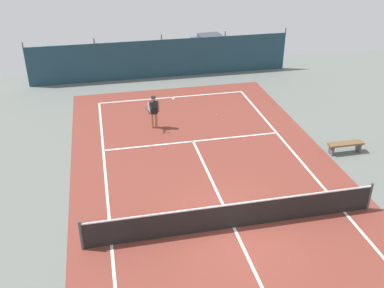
{
  "coord_description": "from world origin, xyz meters",
  "views": [
    {
      "loc": [
        -3.94,
        -11.41,
        9.66
      ],
      "look_at": [
        -0.46,
        4.54,
        0.9
      ],
      "focal_mm": 41.72,
      "sensor_mm": 36.0,
      "label": 1
    }
  ],
  "objects_px": {
    "tennis_ball_midcourt": "(164,99)",
    "parked_car": "(211,47)",
    "tennis_net": "(234,215)",
    "tennis_ball_near_player": "(217,115)",
    "tennis_player": "(154,110)",
    "courtside_bench": "(346,145)"
  },
  "relations": [
    {
      "from": "tennis_ball_midcourt",
      "to": "parked_car",
      "type": "xyz_separation_m",
      "value": [
        4.47,
        6.75,
        0.81
      ]
    },
    {
      "from": "tennis_player",
      "to": "courtside_bench",
      "type": "relative_size",
      "value": 1.03
    },
    {
      "from": "parked_car",
      "to": "courtside_bench",
      "type": "bearing_deg",
      "value": -86.27
    },
    {
      "from": "tennis_net",
      "to": "courtside_bench",
      "type": "bearing_deg",
      "value": 32.07
    },
    {
      "from": "tennis_player",
      "to": "parked_car",
      "type": "height_order",
      "value": "parked_car"
    },
    {
      "from": "tennis_ball_midcourt",
      "to": "parked_car",
      "type": "distance_m",
      "value": 8.13
    },
    {
      "from": "tennis_ball_midcourt",
      "to": "parked_car",
      "type": "relative_size",
      "value": 0.02
    },
    {
      "from": "parked_car",
      "to": "tennis_net",
      "type": "bearing_deg",
      "value": -107.65
    },
    {
      "from": "tennis_player",
      "to": "parked_car",
      "type": "relative_size",
      "value": 0.38
    },
    {
      "from": "tennis_player",
      "to": "courtside_bench",
      "type": "height_order",
      "value": "tennis_player"
    },
    {
      "from": "tennis_ball_near_player",
      "to": "tennis_ball_midcourt",
      "type": "xyz_separation_m",
      "value": [
        -2.36,
        2.7,
        0.0
      ]
    },
    {
      "from": "tennis_ball_near_player",
      "to": "parked_car",
      "type": "bearing_deg",
      "value": 77.45
    },
    {
      "from": "tennis_ball_near_player",
      "to": "courtside_bench",
      "type": "bearing_deg",
      "value": -48.34
    },
    {
      "from": "tennis_player",
      "to": "tennis_ball_near_player",
      "type": "xyz_separation_m",
      "value": [
        3.4,
        0.73,
        -0.93
      ]
    },
    {
      "from": "courtside_bench",
      "to": "tennis_net",
      "type": "bearing_deg",
      "value": -147.93
    },
    {
      "from": "tennis_net",
      "to": "tennis_ball_near_player",
      "type": "height_order",
      "value": "tennis_net"
    },
    {
      "from": "tennis_ball_near_player",
      "to": "courtside_bench",
      "type": "height_order",
      "value": "courtside_bench"
    },
    {
      "from": "tennis_net",
      "to": "tennis_player",
      "type": "height_order",
      "value": "tennis_player"
    },
    {
      "from": "parked_car",
      "to": "courtside_bench",
      "type": "distance_m",
      "value": 14.66
    },
    {
      "from": "tennis_net",
      "to": "courtside_bench",
      "type": "relative_size",
      "value": 6.33
    },
    {
      "from": "tennis_ball_midcourt",
      "to": "tennis_ball_near_player",
      "type": "bearing_deg",
      "value": -48.82
    },
    {
      "from": "tennis_net",
      "to": "courtside_bench",
      "type": "height_order",
      "value": "tennis_net"
    }
  ]
}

